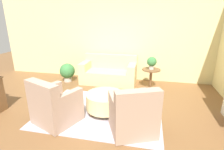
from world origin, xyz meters
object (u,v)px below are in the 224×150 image
Objects in this scene: armchair_right at (133,115)px; potted_plant_on_side_table at (152,62)px; couch at (109,73)px; potted_plant_floor at (67,72)px; armchair_left at (54,106)px; side_table at (151,75)px; ottoman_table at (105,101)px.

potted_plant_on_side_table is at bearing 82.55° from armchair_right.
couch is 1.45m from potted_plant_floor.
side_table is at bearing 50.76° from armchair_left.
potted_plant_on_side_table is (0.00, 0.00, 0.42)m from side_table.
side_table is 1.62× the size of potted_plant_on_side_table.
couch is at bearing 100.75° from ottoman_table.
armchair_right is 0.93m from ottoman_table.
couch reaches higher than side_table.
potted_plant_on_side_table reaches higher than ottoman_table.
armchair_right is (1.63, 0.00, 0.00)m from armchair_left.
armchair_left is at bearing -129.24° from side_table.
ottoman_table is 2.05m from side_table.
potted_plant_on_side_table reaches higher than side_table.
side_table is at bearing 82.55° from armchair_right.
armchair_right is at bearing -40.71° from ottoman_table.
ottoman_table is (0.38, -2.03, -0.03)m from couch.
potted_plant_on_side_table is at bearing -0.73° from potted_plant_floor.
couch is 2.11× the size of ottoman_table.
potted_plant_on_side_table is 0.61× the size of potted_plant_floor.
couch is at bearing 169.77° from side_table.
potted_plant_on_side_table reaches higher than armchair_left.
armchair_left reaches higher than side_table.
potted_plant_on_side_table reaches higher than armchair_right.
potted_plant_on_side_table is at bearing 50.76° from armchair_left.
side_table is (1.94, 2.38, 0.05)m from armchair_left.
ottoman_table is 1.40× the size of side_table.
armchair_right is (1.09, -2.63, 0.04)m from couch.
armchair_left is at bearing 180.00° from armchair_right.
armchair_right reaches higher than ottoman_table.
ottoman_table is at bearing 139.29° from armchair_right.
armchair_left is 1.00× the size of armchair_right.
armchair_right reaches higher than potted_plant_floor.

